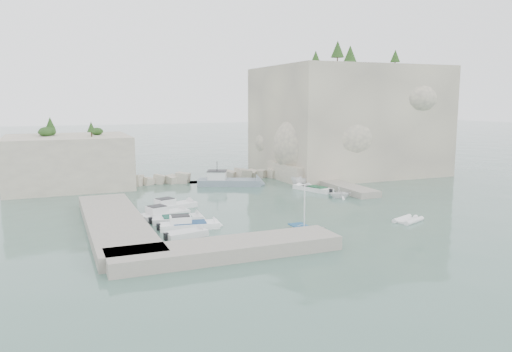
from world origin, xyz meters
name	(u,v)px	position (x,y,z in m)	size (l,w,h in m)	color
ground	(277,211)	(0.00, 0.00, 0.00)	(400.00, 400.00, 0.00)	#45685C
cliff_east	(346,120)	(23.00, 23.00, 8.50)	(26.00, 22.00, 17.00)	beige
cliff_terrace	(306,171)	(13.00, 18.00, 1.25)	(8.00, 10.00, 2.50)	beige
outcrop_west	(68,161)	(-20.00, 25.00, 3.50)	(16.00, 14.00, 7.00)	beige
quay_west	(115,223)	(-17.00, -1.00, 0.55)	(5.00, 24.00, 1.10)	#9E9689
quay_south	(227,249)	(-10.00, -12.50, 0.55)	(18.00, 4.00, 1.10)	#9E9689
ledge_east	(337,185)	(13.50, 10.00, 0.40)	(3.00, 16.00, 0.80)	#9E9689
breakwater	(208,177)	(-1.00, 22.00, 0.70)	(28.00, 3.00, 1.40)	beige
motorboat_a	(172,209)	(-10.16, 5.52, 0.00)	(6.11, 1.82, 1.40)	silver
motorboat_b	(164,217)	(-11.79, 2.01, 0.00)	(5.71, 1.87, 1.40)	silver
motorboat_c	(177,222)	(-11.02, -0.41, 0.00)	(5.40, 1.96, 0.70)	silver
motorboat_d	(190,228)	(-10.54, -3.37, 0.00)	(6.01, 1.79, 1.40)	white
motorboat_e	(186,237)	(-11.57, -6.07, 0.00)	(3.96, 1.62, 0.70)	silver
rowboat	(304,234)	(-1.51, -8.99, 0.00)	(3.03, 4.24, 0.88)	white
inflatable_dinghy	(408,222)	(10.01, -8.96, 0.00)	(3.38, 1.64, 0.44)	white
tender_east_a	(340,198)	(10.20, 3.92, 0.00)	(2.45, 2.84, 1.50)	white
tender_east_b	(317,191)	(9.80, 8.79, 0.00)	(4.86, 1.66, 0.70)	white
tender_east_c	(307,190)	(9.06, 10.24, 0.00)	(4.33, 1.40, 0.70)	white
tender_east_d	(305,186)	(10.25, 13.15, 0.00)	(1.76, 4.67, 1.80)	white
work_boat	(230,185)	(0.78, 17.61, 0.00)	(9.63, 2.84, 2.20)	slate
rowboat_mast	(304,206)	(-1.51, -8.99, 2.54)	(0.10, 0.10, 4.20)	white
vegetation	(315,61)	(17.83, 24.40, 17.93)	(53.48, 13.88, 13.40)	#1E4219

